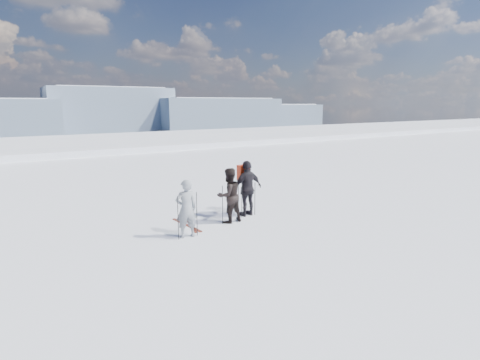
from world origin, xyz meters
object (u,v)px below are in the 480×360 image
(skier_dark, at_px, (229,195))
(skis_loose, at_px, (189,225))
(skier_pack, at_px, (248,188))
(skier_grey, at_px, (186,209))

(skier_dark, height_order, skis_loose, skier_dark)
(skier_dark, relative_size, skis_loose, 1.08)
(skier_dark, bearing_deg, skis_loose, -24.54)
(skis_loose, bearing_deg, skier_pack, -2.62)
(skier_grey, bearing_deg, skier_dark, -156.48)
(skier_grey, distance_m, skis_loose, 1.40)
(skier_dark, distance_m, skier_pack, 0.99)
(skier_grey, relative_size, skier_dark, 0.95)
(skier_pack, distance_m, skis_loose, 2.43)
(skier_dark, distance_m, skis_loose, 1.62)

